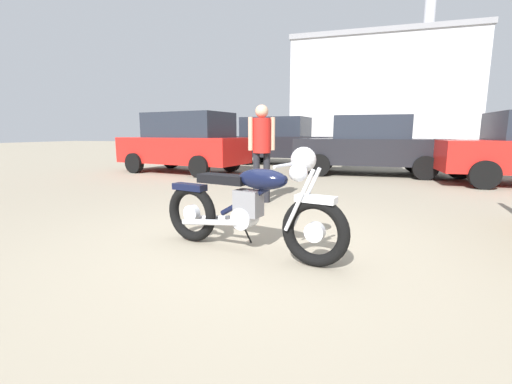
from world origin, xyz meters
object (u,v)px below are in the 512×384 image
bystander (262,143)px  silver_sedan_mid (370,146)px  vintage_motorcycle (253,205)px  white_estate_far (280,140)px  blue_hatchback_right (185,142)px

bystander → silver_sedan_mid: bearing=132.0°
vintage_motorcycle → white_estate_far: size_ratio=0.50×
vintage_motorcycle → blue_hatchback_right: size_ratio=0.49×
silver_sedan_mid → white_estate_far: bearing=-38.3°
white_estate_far → blue_hatchback_right: same height
silver_sedan_mid → blue_hatchback_right: bearing=11.0°
vintage_motorcycle → bystander: size_ratio=1.23×
vintage_motorcycle → blue_hatchback_right: bearing=137.2°
white_estate_far → blue_hatchback_right: 4.17m
blue_hatchback_right → silver_sedan_mid: (5.37, 0.99, -0.08)m
bystander → blue_hatchback_right: bearing=-164.0°
vintage_motorcycle → white_estate_far: bearing=115.3°
white_estate_far → silver_sedan_mid: bearing=-30.2°
bystander → vintage_motorcycle: bearing=-13.0°
white_estate_far → silver_sedan_mid: white_estate_far is taller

